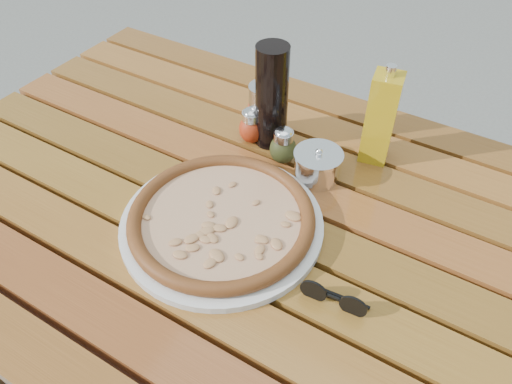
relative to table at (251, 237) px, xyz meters
The scene contains 10 objects.
table is the anchor object (origin of this frame).
plate 0.11m from the table, 109.48° to the right, with size 0.36×0.36×0.01m, color silver.
pizza 0.12m from the table, 109.48° to the right, with size 0.43×0.43×0.03m.
pepper_shaker 0.24m from the table, 120.86° to the left, with size 0.07×0.07×0.08m.
oregano_shaker 0.19m from the table, 96.73° to the left, with size 0.07×0.07×0.08m.
dark_bottle 0.28m from the table, 109.84° to the left, with size 0.07×0.07×0.22m, color black.
soda_can 0.27m from the table, 114.31° to the left, with size 0.09×0.09×0.12m.
olive_oil_cruet 0.34m from the table, 62.72° to the left, with size 0.06×0.06×0.21m.
parmesan_tin 0.19m from the table, 66.51° to the left, with size 0.12×0.12×0.07m.
sunglasses 0.26m from the table, 26.29° to the right, with size 0.11×0.03×0.04m.
Camera 1 is at (0.34, -0.54, 1.41)m, focal length 35.00 mm.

